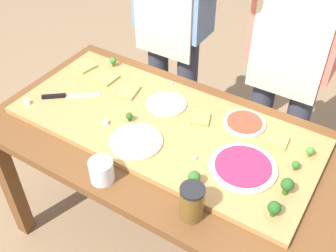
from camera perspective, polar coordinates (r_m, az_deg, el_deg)
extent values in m
plane|color=#896B4C|center=(2.35, 0.11, -15.71)|extent=(8.00, 8.00, 0.00)
cube|color=brown|center=(2.25, -21.07, -7.64)|extent=(0.07, 0.07, 0.75)
cube|color=brown|center=(2.57, -9.52, 2.20)|extent=(0.07, 0.07, 0.75)
cube|color=brown|center=(1.76, 0.14, -1.93)|extent=(1.58, 0.83, 0.04)
cube|color=#B27F47|center=(1.77, -0.66, 0.04)|extent=(1.33, 0.58, 0.03)
cube|color=#B7BABF|center=(1.96, -11.70, 4.24)|extent=(0.14, 0.12, 0.00)
cube|color=black|center=(1.98, -15.64, 4.03)|extent=(0.10, 0.08, 0.02)
cylinder|color=beige|center=(1.68, -4.51, -2.15)|extent=(0.22, 0.22, 0.01)
cylinder|color=beige|center=(1.67, -4.53, -1.95)|extent=(0.18, 0.18, 0.01)
cylinder|color=beige|center=(1.86, -0.22, 3.09)|extent=(0.18, 0.18, 0.01)
cylinder|color=silver|center=(1.86, -0.22, 3.28)|extent=(0.15, 0.15, 0.01)
cylinder|color=beige|center=(1.60, 10.40, -5.67)|extent=(0.26, 0.26, 0.01)
cylinder|color=#9E234C|center=(1.59, 10.44, -5.48)|extent=(0.22, 0.22, 0.01)
cylinder|color=beige|center=(1.79, 10.60, 0.39)|extent=(0.18, 0.18, 0.01)
cylinder|color=#BC3D28|center=(1.78, 10.63, 0.59)|extent=(0.15, 0.15, 0.01)
cube|color=#899E4C|center=(2.16, -11.57, 8.19)|extent=(0.12, 0.12, 0.01)
cube|color=#899E4C|center=(1.73, 15.07, -2.06)|extent=(0.09, 0.09, 0.01)
cube|color=#899E4C|center=(1.95, -5.90, 4.89)|extent=(0.13, 0.13, 0.01)
cube|color=#899E4C|center=(2.05, -8.65, 6.65)|extent=(0.10, 0.10, 0.01)
cube|color=#899E4C|center=(1.79, 4.53, 1.03)|extent=(0.10, 0.10, 0.01)
cylinder|color=#2C5915|center=(1.54, 16.09, -8.63)|extent=(0.02, 0.02, 0.03)
sphere|color=#23561E|center=(1.52, 16.32, -7.83)|extent=(0.05, 0.05, 0.05)
cylinder|color=#3F7220|center=(2.14, -7.65, 8.51)|extent=(0.02, 0.02, 0.02)
sphere|color=#38752D|center=(2.13, -7.71, 9.03)|extent=(0.04, 0.04, 0.04)
cylinder|color=#2C5915|center=(1.78, -5.40, 0.94)|extent=(0.01, 0.01, 0.02)
sphere|color=#23561E|center=(1.77, -5.44, 1.40)|extent=(0.03, 0.03, 0.03)
cylinder|color=#2C5915|center=(1.47, 14.45, -11.62)|extent=(0.02, 0.02, 0.02)
sphere|color=#23561E|center=(1.45, 14.63, -10.96)|extent=(0.05, 0.05, 0.05)
cylinder|color=#366618|center=(1.64, 17.28, -5.61)|extent=(0.01, 0.01, 0.01)
sphere|color=#2D6623|center=(1.63, 17.40, -5.17)|extent=(0.03, 0.03, 0.03)
cylinder|color=#366618|center=(1.52, 3.65, -7.84)|extent=(0.02, 0.02, 0.02)
sphere|color=#2D6623|center=(1.49, 3.69, -7.12)|extent=(0.05, 0.05, 0.05)
cylinder|color=#487A23|center=(1.71, 19.09, -3.76)|extent=(0.01, 0.01, 0.02)
sphere|color=#427F33|center=(1.69, 19.24, -3.26)|extent=(0.03, 0.03, 0.03)
cube|color=white|center=(1.97, -19.10, 3.19)|extent=(0.03, 0.03, 0.02)
cube|color=white|center=(1.61, 3.74, -4.48)|extent=(0.01, 0.01, 0.01)
cube|color=white|center=(1.78, -8.70, 0.54)|extent=(0.03, 0.03, 0.02)
cube|color=silver|center=(1.99, 0.49, 5.96)|extent=(0.02, 0.02, 0.01)
cylinder|color=white|center=(1.56, -9.26, -6.19)|extent=(0.09, 0.09, 0.09)
cylinder|color=white|center=(1.57, -9.19, -6.64)|extent=(0.08, 0.08, 0.05)
cylinder|color=brown|center=(1.42, 3.34, -10.72)|extent=(0.09, 0.09, 0.13)
cylinder|color=black|center=(1.37, 3.45, -8.90)|extent=(0.09, 0.09, 0.01)
cylinder|color=#333847|center=(2.57, -1.29, 5.03)|extent=(0.12, 0.12, 0.90)
cylinder|color=#333847|center=(2.49, 2.59, 3.58)|extent=(0.12, 0.12, 0.90)
cube|color=beige|center=(2.12, -0.85, 16.81)|extent=(0.34, 0.01, 0.60)
cylinder|color=#333847|center=(2.35, 12.33, -0.14)|extent=(0.12, 0.12, 0.90)
cylinder|color=#333847|center=(2.32, 16.86, -1.88)|extent=(0.12, 0.12, 0.90)
cube|color=#DB6B5B|center=(1.94, 18.27, 15.05)|extent=(0.40, 0.20, 0.55)
cube|color=beige|center=(1.88, 16.72, 11.69)|extent=(0.34, 0.01, 0.60)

